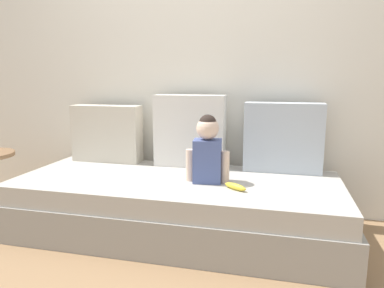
% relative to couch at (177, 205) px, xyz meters
% --- Properties ---
extents(ground_plane, '(12.00, 12.00, 0.00)m').
position_rel_couch_xyz_m(ground_plane, '(0.00, 0.00, -0.19)').
color(ground_plane, '#93704C').
extents(back_wall, '(5.50, 0.10, 2.28)m').
position_rel_couch_xyz_m(back_wall, '(0.00, 0.61, 0.94)').
color(back_wall, silver).
rests_on(back_wall, ground).
extents(couch, '(2.30, 0.96, 0.39)m').
position_rel_couch_xyz_m(couch, '(0.00, 0.00, 0.00)').
color(couch, '#9C978F').
rests_on(couch, ground).
extents(throw_pillow_left, '(0.58, 0.16, 0.47)m').
position_rel_couch_xyz_m(throw_pillow_left, '(-0.71, 0.38, 0.43)').
color(throw_pillow_left, beige).
rests_on(throw_pillow_left, couch).
extents(throw_pillow_center, '(0.55, 0.16, 0.56)m').
position_rel_couch_xyz_m(throw_pillow_center, '(0.00, 0.38, 0.48)').
color(throw_pillow_center, silver).
rests_on(throw_pillow_center, couch).
extents(throw_pillow_right, '(0.57, 0.16, 0.51)m').
position_rel_couch_xyz_m(throw_pillow_right, '(0.71, 0.38, 0.46)').
color(throw_pillow_right, '#B2BCC6').
rests_on(throw_pillow_right, couch).
extents(toddler, '(0.30, 0.17, 0.46)m').
position_rel_couch_xyz_m(toddler, '(0.22, -0.02, 0.42)').
color(toddler, '#4C5B93').
rests_on(toddler, couch).
extents(banana, '(0.17, 0.13, 0.04)m').
position_rel_couch_xyz_m(banana, '(0.43, -0.16, 0.22)').
color(banana, yellow).
rests_on(banana, couch).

